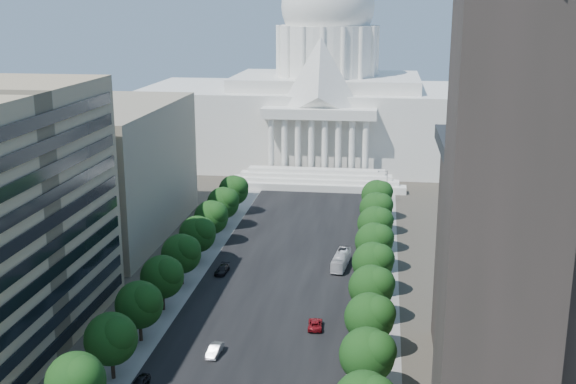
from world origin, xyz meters
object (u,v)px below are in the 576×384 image
at_px(car_red, 315,324).
at_px(car_silver, 215,350).
at_px(car_dark_b, 222,270).
at_px(car_dark_a, 140,383).
at_px(city_bus, 341,260).

bearing_deg(car_red, car_silver, 34.97).
xyz_separation_m(car_red, car_dark_b, (-20.76, 22.32, 0.05)).
height_order(car_dark_a, car_red, car_dark_a).
relative_size(car_dark_a, car_red, 0.86).
bearing_deg(car_dark_b, city_bus, 20.54).
relative_size(car_silver, car_red, 0.93).
bearing_deg(car_red, city_bus, -98.38).
xyz_separation_m(car_silver, car_dark_b, (-6.48, 33.73, -0.03)).
distance_m(car_silver, city_bus, 43.76).
relative_size(car_silver, city_bus, 0.44).
height_order(car_red, car_dark_b, car_dark_b).
xyz_separation_m(car_dark_a, car_dark_b, (1.65, 44.50, 0.01)).
bearing_deg(car_silver, car_dark_a, -121.74).
distance_m(car_dark_a, car_red, 31.53).
relative_size(car_dark_a, city_bus, 0.41).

